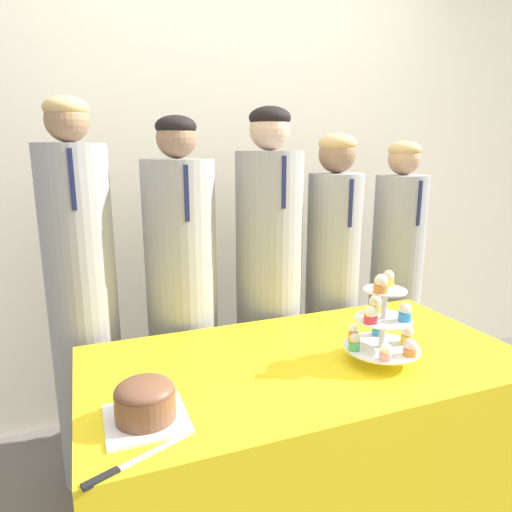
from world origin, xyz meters
TOP-DOWN VIEW (x-y plane):
  - wall_back at (0.00, 1.49)m, footprint 9.00×0.06m
  - table at (0.00, 0.40)m, footprint 1.55×0.80m
  - round_cake at (-0.59, 0.21)m, footprint 0.22×0.22m
  - cake_knife at (-0.67, 0.04)m, footprint 0.28×0.13m
  - cupcake_stand at (0.24, 0.28)m, footprint 0.26×0.26m
  - student_0 at (-0.73, 0.99)m, footprint 0.28×0.28m
  - student_1 at (-0.32, 0.99)m, footprint 0.31×0.32m
  - student_2 at (0.10, 0.99)m, footprint 0.31×0.32m
  - student_3 at (0.45, 0.99)m, footprint 0.27×0.27m
  - student_4 at (0.84, 0.99)m, footprint 0.27×0.27m

SIDE VIEW (x-z plane):
  - table at x=0.00m, z-range 0.00..0.71m
  - student_4 at x=0.84m, z-range -0.04..1.44m
  - cake_knife at x=-0.67m, z-range 0.70..0.71m
  - student_3 at x=0.45m, z-range -0.03..1.48m
  - student_1 at x=-0.32m, z-range -0.05..1.52m
  - student_2 at x=0.10m, z-range -0.04..1.58m
  - round_cake at x=-0.59m, z-range 0.71..0.83m
  - student_0 at x=-0.73m, z-range -0.04..1.59m
  - cupcake_stand at x=0.24m, z-range 0.68..1.01m
  - wall_back at x=0.00m, z-range 0.00..2.70m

